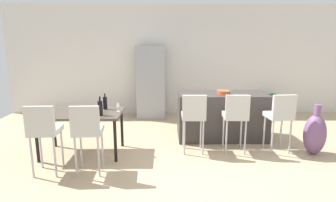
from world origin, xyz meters
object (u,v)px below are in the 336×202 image
(dining_table, at_px, (81,116))
(refrigerator, at_px, (151,82))
(bar_chair_left, at_px, (194,114))
(bar_chair_right, at_px, (280,114))
(dining_chair_near, at_px, (43,129))
(potted_plant, at_px, (273,103))
(dining_chair_far, at_px, (87,128))
(floor_vase, at_px, (315,134))
(wine_glass_left, at_px, (118,104))
(wine_bottle_corner, at_px, (105,103))
(fruit_bowl, at_px, (224,92))
(kitchen_island, at_px, (221,116))
(wine_bottle_near, at_px, (100,108))
(bar_chair_middle, at_px, (236,114))

(dining_table, xyz_separation_m, refrigerator, (1.08, 2.50, 0.25))
(bar_chair_left, height_order, bar_chair_right, same)
(dining_chair_near, distance_m, potted_plant, 5.64)
(dining_chair_far, relative_size, floor_vase, 1.19)
(dining_table, xyz_separation_m, wine_glass_left, (0.62, 0.06, 0.19))
(dining_chair_far, bearing_deg, bar_chair_left, 26.22)
(wine_glass_left, bearing_deg, dining_chair_far, -110.53)
(dining_table, xyz_separation_m, wine_bottle_corner, (0.36, 0.23, 0.19))
(fruit_bowl, xyz_separation_m, floor_vase, (1.43, -0.80, -0.59))
(wine_glass_left, distance_m, floor_vase, 3.42)
(dining_chair_far, xyz_separation_m, wine_bottle_corner, (0.05, 1.01, 0.16))
(bar_chair_left, xyz_separation_m, potted_plant, (2.36, 2.47, -0.34))
(bar_chair_left, bearing_deg, floor_vase, -2.57)
(kitchen_island, relative_size, wine_bottle_near, 5.59)
(bar_chair_right, height_order, wine_bottle_corner, bar_chair_right)
(wine_glass_left, bearing_deg, wine_bottle_corner, 146.15)
(bar_chair_left, distance_m, dining_chair_near, 2.36)
(kitchen_island, distance_m, potted_plant, 2.40)
(bar_chair_middle, height_order, wine_bottle_near, wine_bottle_near)
(bar_chair_right, relative_size, fruit_bowl, 4.12)
(bar_chair_left, relative_size, refrigerator, 0.57)
(bar_chair_middle, distance_m, dining_table, 2.65)
(dining_table, height_order, dining_chair_near, dining_chair_near)
(wine_bottle_near, distance_m, floor_vase, 3.67)
(wine_glass_left, bearing_deg, refrigerator, 79.46)
(wine_bottle_corner, relative_size, fruit_bowl, 1.12)
(bar_chair_right, distance_m, fruit_bowl, 1.13)
(wine_glass_left, bearing_deg, fruit_bowl, 18.91)
(kitchen_island, bearing_deg, wine_bottle_corner, -165.32)
(kitchen_island, height_order, dining_chair_far, dining_chair_far)
(dining_chair_far, distance_m, floor_vase, 3.77)
(fruit_bowl, bearing_deg, kitchen_island, 95.17)
(wine_bottle_near, bearing_deg, wine_glass_left, 45.70)
(dining_chair_near, relative_size, potted_plant, 1.71)
(bar_chair_middle, distance_m, refrigerator, 2.94)
(wine_bottle_near, bearing_deg, fruit_bowl, 22.76)
(wine_bottle_near, xyz_separation_m, wine_glass_left, (0.25, 0.25, 0.00))
(kitchen_island, height_order, floor_vase, kitchen_island)
(dining_table, relative_size, potted_plant, 2.24)
(bar_chair_left, relative_size, wine_glass_left, 6.03)
(wine_bottle_near, relative_size, fruit_bowl, 1.22)
(wine_bottle_corner, bearing_deg, dining_chair_far, -92.87)
(bar_chair_middle, relative_size, wine_bottle_near, 3.37)
(kitchen_island, distance_m, refrigerator, 2.30)
(dining_chair_near, relative_size, refrigerator, 0.57)
(wine_bottle_near, bearing_deg, bar_chair_right, 4.05)
(dining_table, xyz_separation_m, wine_bottle_near, (0.37, -0.20, 0.19))
(bar_chair_middle, bearing_deg, kitchen_island, 95.56)
(kitchen_island, distance_m, bar_chair_left, 1.05)
(floor_vase, bearing_deg, kitchen_island, 148.29)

